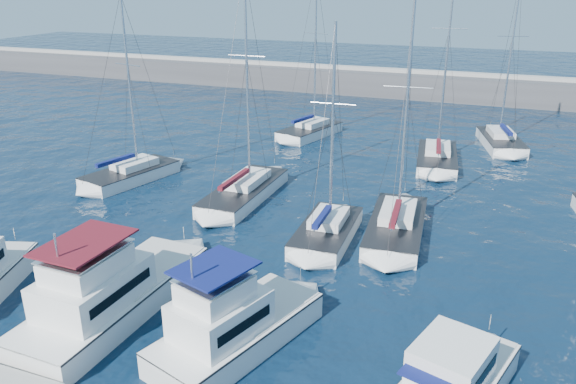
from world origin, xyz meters
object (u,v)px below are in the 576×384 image
(sailboat_mid_c, at_px, (327,231))
(sailboat_mid_d, at_px, (396,226))
(motor_yacht_stbd_inner, at_px, (231,326))
(sailboat_back_b, at_px, (437,157))
(motor_yacht_stbd_outer, at_px, (454,380))
(sailboat_mid_b, at_px, (245,191))
(motor_yacht_port_inner, at_px, (108,295))
(sailboat_mid_a, at_px, (131,174))
(sailboat_back_c, at_px, (501,141))
(sailboat_back_a, at_px, (310,131))

(sailboat_mid_c, relative_size, sailboat_mid_d, 0.91)
(motor_yacht_stbd_inner, xyz_separation_m, sailboat_back_b, (4.98, 28.81, -0.58))
(sailboat_mid_d, distance_m, sailboat_back_b, 14.96)
(motor_yacht_stbd_inner, bearing_deg, sailboat_back_b, 97.85)
(motor_yacht_stbd_outer, distance_m, sailboat_mid_b, 22.37)
(motor_yacht_stbd_outer, relative_size, sailboat_back_b, 0.37)
(sailboat_mid_b, xyz_separation_m, sailboat_mid_c, (7.42, -4.35, -0.01))
(motor_yacht_port_inner, xyz_separation_m, sailboat_mid_c, (6.98, 11.36, -0.62))
(motor_yacht_stbd_outer, relative_size, sailboat_mid_a, 0.47)
(motor_yacht_port_inner, height_order, sailboat_back_c, sailboat_back_c)
(motor_yacht_stbd_outer, bearing_deg, sailboat_mid_d, 125.98)
(motor_yacht_port_inner, height_order, sailboat_back_a, sailboat_back_a)
(motor_yacht_port_inner, relative_size, sailboat_mid_b, 0.68)
(sailboat_mid_b, distance_m, sailboat_back_b, 17.45)
(motor_yacht_stbd_outer, xyz_separation_m, sailboat_back_a, (-16.80, 33.30, -0.40))
(sailboat_back_a, relative_size, sailboat_back_b, 0.89)
(motor_yacht_stbd_outer, relative_size, sailboat_back_c, 0.42)
(motor_yacht_port_inner, height_order, motor_yacht_stbd_inner, same)
(motor_yacht_port_inner, xyz_separation_m, motor_yacht_stbd_inner, (6.37, -0.24, 0.00))
(sailboat_mid_d, xyz_separation_m, sailboat_back_b, (0.63, 14.95, 0.05))
(sailboat_mid_c, relative_size, sailboat_back_c, 0.82)
(sailboat_mid_d, xyz_separation_m, sailboat_back_a, (-12.17, 19.54, 0.04))
(motor_yacht_stbd_inner, bearing_deg, sailboat_mid_c, 104.65)
(motor_yacht_stbd_outer, distance_m, sailboat_back_b, 28.99)
(motor_yacht_stbd_outer, xyz_separation_m, sailboat_mid_a, (-25.56, 16.13, -0.42))
(motor_yacht_port_inner, xyz_separation_m, sailboat_back_a, (-1.45, 33.16, -0.59))
(sailboat_mid_a, bearing_deg, sailboat_back_c, 52.38)
(sailboat_back_a, bearing_deg, sailboat_mid_c, -52.25)
(motor_yacht_port_inner, xyz_separation_m, sailboat_mid_d, (10.72, 13.62, -0.63))
(sailboat_mid_c, relative_size, sailboat_back_a, 0.82)
(sailboat_mid_d, bearing_deg, motor_yacht_port_inner, -132.70)
(sailboat_mid_d, height_order, sailboat_back_a, sailboat_back_a)
(sailboat_mid_c, xyz_separation_m, sailboat_back_c, (9.25, 24.57, 0.02))
(motor_yacht_stbd_inner, distance_m, sailboat_back_c, 37.50)
(sailboat_mid_b, bearing_deg, sailboat_back_b, 48.16)
(motor_yacht_port_inner, bearing_deg, motor_yacht_stbd_outer, 1.86)
(sailboat_back_a, bearing_deg, sailboat_back_b, -3.11)
(motor_yacht_stbd_inner, relative_size, sailboat_back_b, 0.49)
(sailboat_mid_a, height_order, sailboat_mid_d, sailboat_mid_d)
(sailboat_mid_b, bearing_deg, sailboat_mid_d, -9.93)
(sailboat_mid_b, bearing_deg, motor_yacht_stbd_outer, -44.45)
(sailboat_mid_a, xyz_separation_m, sailboat_back_c, (26.45, 19.93, 0.02))
(sailboat_mid_a, height_order, sailboat_back_a, sailboat_back_a)
(motor_yacht_port_inner, xyz_separation_m, sailboat_mid_b, (-0.44, 15.71, -0.61))
(sailboat_mid_a, distance_m, sailboat_back_c, 33.12)
(motor_yacht_port_inner, relative_size, motor_yacht_stbd_outer, 1.62)
(motor_yacht_stbd_inner, relative_size, motor_yacht_stbd_outer, 1.30)
(sailboat_back_b, bearing_deg, motor_yacht_stbd_outer, -88.66)
(sailboat_back_c, bearing_deg, motor_yacht_port_inner, -128.29)
(motor_yacht_stbd_outer, xyz_separation_m, sailboat_mid_c, (-8.37, 11.50, -0.43))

